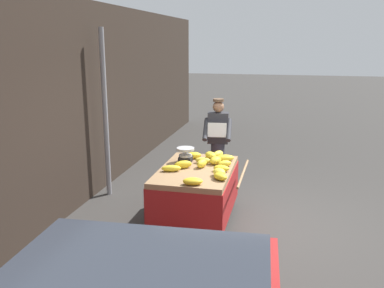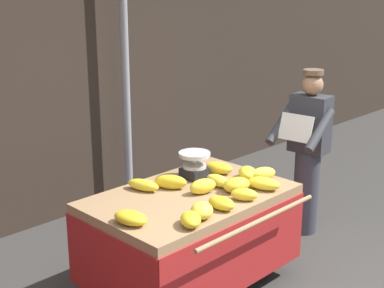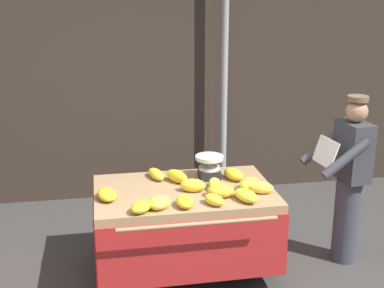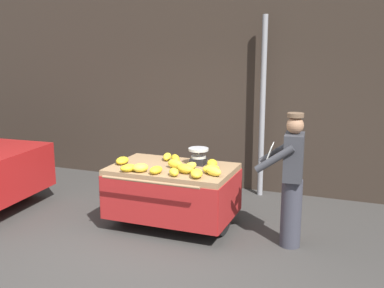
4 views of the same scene
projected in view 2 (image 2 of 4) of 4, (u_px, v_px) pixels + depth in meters
name	position (u px, v px, depth m)	size (l,w,h in m)	color
back_wall	(45.00, 63.00, 5.78)	(16.00, 0.24, 3.43)	#332821
street_pole	(126.00, 80.00, 6.14)	(0.09, 0.09, 2.98)	gray
banana_cart	(190.00, 219.00, 4.59)	(1.70, 1.28, 0.87)	#93704C
weighing_scale	(194.00, 165.00, 4.86)	(0.28, 0.28, 0.24)	black
banana_bunch_0	(264.00, 183.00, 4.60)	(0.15, 0.28, 0.10)	yellow
banana_bunch_1	(237.00, 185.00, 4.55)	(0.16, 0.24, 0.12)	gold
banana_bunch_2	(247.00, 173.00, 4.85)	(0.15, 0.23, 0.11)	yellow
banana_bunch_3	(131.00, 218.00, 3.95)	(0.17, 0.27, 0.10)	gold
banana_bunch_4	(244.00, 194.00, 4.38)	(0.12, 0.21, 0.10)	yellow
banana_bunch_5	(171.00, 182.00, 4.62)	(0.12, 0.28, 0.12)	gold
banana_bunch_6	(191.00, 219.00, 3.92)	(0.15, 0.23, 0.10)	gold
banana_bunch_7	(202.00, 210.00, 4.05)	(0.17, 0.21, 0.12)	yellow
banana_bunch_8	(221.00, 203.00, 4.21)	(0.15, 0.23, 0.10)	gold
banana_bunch_9	(218.00, 181.00, 4.68)	(0.12, 0.26, 0.10)	yellow
banana_bunch_10	(203.00, 186.00, 4.51)	(0.12, 0.24, 0.13)	yellow
banana_bunch_11	(263.00, 174.00, 4.82)	(0.11, 0.24, 0.12)	yellow
banana_bunch_12	(143.00, 185.00, 4.58)	(0.12, 0.29, 0.09)	yellow
banana_bunch_13	(218.00, 168.00, 4.98)	(0.14, 0.27, 0.11)	gold
vendor_person	(308.00, 152.00, 5.61)	(0.61, 0.56, 1.71)	#383842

